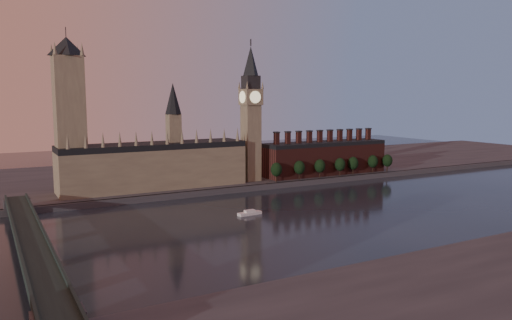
# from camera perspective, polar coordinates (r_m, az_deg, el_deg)

# --- Properties ---
(ground) EXTENTS (900.00, 900.00, 0.00)m
(ground) POSITION_cam_1_polar(r_m,az_deg,el_deg) (290.43, 8.04, -6.44)
(ground) COLOR black
(ground) RESTS_ON ground
(north_bank) EXTENTS (900.00, 182.00, 4.00)m
(north_bank) POSITION_cam_1_polar(r_m,az_deg,el_deg) (442.69, -5.90, -1.40)
(north_bank) COLOR #49494E
(north_bank) RESTS_ON ground
(palace_of_westminster) EXTENTS (130.00, 30.30, 74.00)m
(palace_of_westminster) POSITION_cam_1_polar(r_m,az_deg,el_deg) (359.24, -11.48, -0.37)
(palace_of_westminster) COLOR gray
(palace_of_westminster) RESTS_ON north_bank
(victoria_tower) EXTENTS (24.00, 24.00, 108.00)m
(victoria_tower) POSITION_cam_1_polar(r_m,az_deg,el_deg) (344.00, -20.55, 5.25)
(victoria_tower) COLOR gray
(victoria_tower) RESTS_ON north_bank
(big_ben) EXTENTS (15.00, 15.00, 107.00)m
(big_ben) POSITION_cam_1_polar(r_m,az_deg,el_deg) (380.70, -0.59, 5.52)
(big_ben) COLOR gray
(big_ben) RESTS_ON north_bank
(chimney_block) EXTENTS (110.00, 25.00, 37.00)m
(chimney_block) POSITION_cam_1_polar(r_m,az_deg,el_deg) (421.29, 7.83, 0.30)
(chimney_block) COLOR #4D211D
(chimney_block) RESTS_ON north_bank
(embankment_tree_0) EXTENTS (8.60, 8.60, 14.88)m
(embankment_tree_0) POSITION_cam_1_polar(r_m,az_deg,el_deg) (377.98, 2.34, -1.10)
(embankment_tree_0) COLOR black
(embankment_tree_0) RESTS_ON north_bank
(embankment_tree_1) EXTENTS (8.60, 8.60, 14.88)m
(embankment_tree_1) POSITION_cam_1_polar(r_m,az_deg,el_deg) (390.15, 4.99, -0.86)
(embankment_tree_1) COLOR black
(embankment_tree_1) RESTS_ON north_bank
(embankment_tree_2) EXTENTS (8.60, 8.60, 14.88)m
(embankment_tree_2) POSITION_cam_1_polar(r_m,az_deg,el_deg) (400.28, 7.31, -0.68)
(embankment_tree_2) COLOR black
(embankment_tree_2) RESTS_ON north_bank
(embankment_tree_3) EXTENTS (8.60, 8.60, 14.88)m
(embankment_tree_3) POSITION_cam_1_polar(r_m,az_deg,el_deg) (411.41, 9.59, -0.51)
(embankment_tree_3) COLOR black
(embankment_tree_3) RESTS_ON north_bank
(embankment_tree_4) EXTENTS (8.60, 8.60, 14.88)m
(embankment_tree_4) POSITION_cam_1_polar(r_m,az_deg,el_deg) (421.13, 11.04, -0.36)
(embankment_tree_4) COLOR black
(embankment_tree_4) RESTS_ON north_bank
(embankment_tree_5) EXTENTS (8.60, 8.60, 14.88)m
(embankment_tree_5) POSITION_cam_1_polar(r_m,az_deg,el_deg) (436.07, 13.21, -0.16)
(embankment_tree_5) COLOR black
(embankment_tree_5) RESTS_ON north_bank
(embankment_tree_6) EXTENTS (8.60, 8.60, 14.88)m
(embankment_tree_6) POSITION_cam_1_polar(r_m,az_deg,el_deg) (445.06, 14.78, -0.07)
(embankment_tree_6) COLOR black
(embankment_tree_6) RESTS_ON north_bank
(westminster_bridge) EXTENTS (14.00, 200.00, 11.55)m
(westminster_bridge) POSITION_cam_1_polar(r_m,az_deg,el_deg) (231.24, -24.31, -8.70)
(westminster_bridge) COLOR #1C2C27
(westminster_bridge) RESTS_ON ground
(river_boat) EXTENTS (14.89, 5.34, 2.92)m
(river_boat) POSITION_cam_1_polar(r_m,az_deg,el_deg) (291.85, -0.73, -6.07)
(river_boat) COLOR white
(river_boat) RESTS_ON ground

